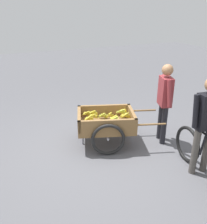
{
  "coord_description": "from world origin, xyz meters",
  "views": [
    {
      "loc": [
        1.78,
        3.82,
        2.58
      ],
      "look_at": [
        -0.07,
        -0.07,
        0.75
      ],
      "focal_mm": 39.84,
      "sensor_mm": 36.0,
      "label": 1
    }
  ],
  "objects_px": {
    "fruit_cart": "(106,124)",
    "cyclist_person": "(206,118)",
    "bicycle": "(206,158)",
    "vendor_person": "(165,97)"
  },
  "relations": [
    {
      "from": "fruit_cart",
      "to": "cyclist_person",
      "type": "relative_size",
      "value": 1.1
    },
    {
      "from": "fruit_cart",
      "to": "cyclist_person",
      "type": "xyz_separation_m",
      "value": [
        -0.99,
        1.52,
        0.54
      ]
    },
    {
      "from": "vendor_person",
      "to": "cyclist_person",
      "type": "xyz_separation_m",
      "value": [
        0.09,
        1.12,
        0.03
      ]
    },
    {
      "from": "cyclist_person",
      "to": "vendor_person",
      "type": "bearing_deg",
      "value": -94.45
    },
    {
      "from": "bicycle",
      "to": "cyclist_person",
      "type": "height_order",
      "value": "cyclist_person"
    },
    {
      "from": "cyclist_person",
      "to": "fruit_cart",
      "type": "bearing_deg",
      "value": -57.04
    },
    {
      "from": "bicycle",
      "to": "cyclist_person",
      "type": "relative_size",
      "value": 1.01
    },
    {
      "from": "fruit_cart",
      "to": "vendor_person",
      "type": "bearing_deg",
      "value": 159.74
    },
    {
      "from": "fruit_cart",
      "to": "bicycle",
      "type": "xyz_separation_m",
      "value": [
        -0.97,
        1.67,
        -0.09
      ]
    },
    {
      "from": "fruit_cart",
      "to": "bicycle",
      "type": "distance_m",
      "value": 1.93
    }
  ]
}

